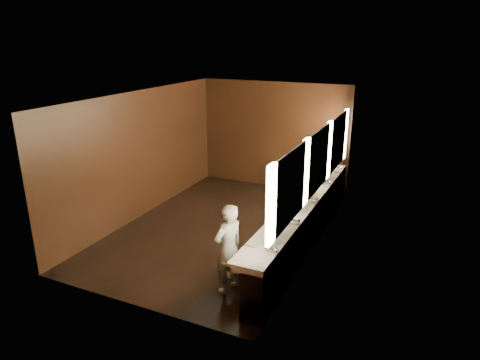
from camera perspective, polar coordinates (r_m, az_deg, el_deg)
name	(u,v)px	position (r m, az deg, el deg)	size (l,w,h in m)	color
floor	(222,228)	(9.18, -2.35, -6.47)	(6.00, 6.00, 0.00)	black
ceiling	(221,96)	(8.38, -2.61, 11.13)	(4.00, 6.00, 0.02)	#2D2D2B
wall_back	(273,136)	(11.34, 4.48, 5.91)	(4.00, 0.02, 2.80)	black
wall_front	(126,221)	(6.33, -14.99, -5.29)	(4.00, 0.02, 2.80)	black
wall_left	(141,155)	(9.72, -13.04, 3.31)	(0.02, 6.00, 2.80)	black
wall_right	(318,179)	(8.00, 10.38, 0.16)	(0.02, 6.00, 2.80)	black
sink_counter	(305,222)	(8.38, 8.65, -5.52)	(0.55, 5.40, 1.01)	black
mirror_band	(318,160)	(7.91, 10.39, 2.59)	(0.06, 5.03, 1.15)	#FFE5B5
person	(228,249)	(6.78, -1.56, -9.13)	(0.54, 0.35, 1.48)	#9BC9E8
trash_bin	(251,284)	(6.79, 1.53, -13.69)	(0.34, 0.34, 0.53)	black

